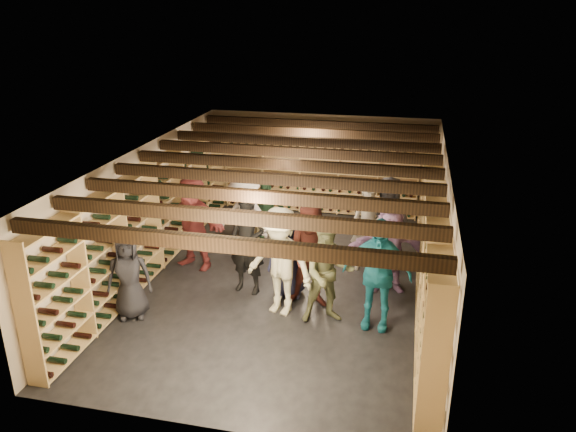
{
  "coord_description": "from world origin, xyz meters",
  "views": [
    {
      "loc": [
        2.12,
        -9.16,
        4.89
      ],
      "look_at": [
        0.02,
        0.2,
        1.23
      ],
      "focal_mm": 35.0,
      "sensor_mm": 36.0,
      "label": 1
    }
  ],
  "objects_px": {
    "person_7": "(368,227)",
    "person_10": "(265,214)",
    "person_6": "(289,255)",
    "person_11": "(389,248)",
    "person_8": "(313,256)",
    "person_5": "(193,222)",
    "crate_stack_right": "(313,234)",
    "crate_stack_left": "(253,222)",
    "person_4": "(377,274)",
    "person_12": "(388,221)",
    "person_1": "(247,244)",
    "person_2": "(328,273)",
    "person_9": "(245,217)",
    "crate_loose": "(290,241)",
    "person_3": "(280,262)",
    "person_0": "(129,276)"
  },
  "relations": [
    {
      "from": "person_0",
      "to": "person_8",
      "type": "height_order",
      "value": "person_8"
    },
    {
      "from": "crate_stack_right",
      "to": "person_7",
      "type": "distance_m",
      "value": 1.84
    },
    {
      "from": "person_3",
      "to": "person_5",
      "type": "relative_size",
      "value": 1.0
    },
    {
      "from": "person_5",
      "to": "person_4",
      "type": "bearing_deg",
      "value": -2.51
    },
    {
      "from": "person_8",
      "to": "person_12",
      "type": "bearing_deg",
      "value": 57.5
    },
    {
      "from": "person_1",
      "to": "person_2",
      "type": "xyz_separation_m",
      "value": [
        1.54,
        -0.69,
        -0.06
      ]
    },
    {
      "from": "crate_stack_left",
      "to": "person_12",
      "type": "xyz_separation_m",
      "value": [
        2.95,
        -0.68,
        0.55
      ]
    },
    {
      "from": "person_3",
      "to": "crate_loose",
      "type": "bearing_deg",
      "value": 117.22
    },
    {
      "from": "person_0",
      "to": "person_2",
      "type": "bearing_deg",
      "value": -10.6
    },
    {
      "from": "crate_stack_left",
      "to": "crate_stack_right",
      "type": "bearing_deg",
      "value": 1.53
    },
    {
      "from": "person_10",
      "to": "person_12",
      "type": "height_order",
      "value": "person_12"
    },
    {
      "from": "person_7",
      "to": "person_2",
      "type": "bearing_deg",
      "value": -105.02
    },
    {
      "from": "crate_loose",
      "to": "person_3",
      "type": "relative_size",
      "value": 0.27
    },
    {
      "from": "person_1",
      "to": "person_2",
      "type": "relative_size",
      "value": 1.07
    },
    {
      "from": "person_8",
      "to": "person_5",
      "type": "bearing_deg",
      "value": 155.07
    },
    {
      "from": "crate_stack_right",
      "to": "person_11",
      "type": "bearing_deg",
      "value": -47.8
    },
    {
      "from": "crate_stack_left",
      "to": "person_4",
      "type": "xyz_separation_m",
      "value": [
        2.91,
        -3.11,
        0.59
      ]
    },
    {
      "from": "person_5",
      "to": "crate_stack_right",
      "type": "bearing_deg",
      "value": 58.75
    },
    {
      "from": "person_1",
      "to": "person_9",
      "type": "bearing_deg",
      "value": 119.66
    },
    {
      "from": "crate_stack_right",
      "to": "person_12",
      "type": "relative_size",
      "value": 0.33
    },
    {
      "from": "crate_loose",
      "to": "person_8",
      "type": "bearing_deg",
      "value": -69.17
    },
    {
      "from": "person_0",
      "to": "person_1",
      "type": "height_order",
      "value": "person_1"
    },
    {
      "from": "person_0",
      "to": "person_1",
      "type": "distance_m",
      "value": 2.07
    },
    {
      "from": "person_3",
      "to": "person_5",
      "type": "xyz_separation_m",
      "value": [
        -2.05,
        1.37,
        0.0
      ]
    },
    {
      "from": "person_10",
      "to": "person_0",
      "type": "bearing_deg",
      "value": -112.48
    },
    {
      "from": "person_6",
      "to": "person_8",
      "type": "relative_size",
      "value": 0.82
    },
    {
      "from": "person_1",
      "to": "person_3",
      "type": "bearing_deg",
      "value": -28.0
    },
    {
      "from": "person_8",
      "to": "person_3",
      "type": "bearing_deg",
      "value": -147.11
    },
    {
      "from": "person_8",
      "to": "person_4",
      "type": "bearing_deg",
      "value": -24.66
    },
    {
      "from": "person_3",
      "to": "person_9",
      "type": "distance_m",
      "value": 2.28
    },
    {
      "from": "person_6",
      "to": "person_10",
      "type": "xyz_separation_m",
      "value": [
        -0.9,
        1.77,
        0.05
      ]
    },
    {
      "from": "crate_stack_left",
      "to": "person_5",
      "type": "xyz_separation_m",
      "value": [
        -0.72,
        -1.66,
        0.59
      ]
    },
    {
      "from": "person_6",
      "to": "person_11",
      "type": "distance_m",
      "value": 1.78
    },
    {
      "from": "person_3",
      "to": "person_12",
      "type": "height_order",
      "value": "person_3"
    },
    {
      "from": "crate_stack_left",
      "to": "person_9",
      "type": "height_order",
      "value": "person_9"
    },
    {
      "from": "crate_loose",
      "to": "person_12",
      "type": "bearing_deg",
      "value": -11.42
    },
    {
      "from": "person_4",
      "to": "person_7",
      "type": "bearing_deg",
      "value": 103.16
    },
    {
      "from": "person_8",
      "to": "person_12",
      "type": "distance_m",
      "value": 2.3
    },
    {
      "from": "person_2",
      "to": "person_5",
      "type": "distance_m",
      "value": 3.22
    },
    {
      "from": "person_11",
      "to": "person_7",
      "type": "bearing_deg",
      "value": 111.2
    },
    {
      "from": "person_7",
      "to": "person_10",
      "type": "xyz_separation_m",
      "value": [
        -2.15,
        0.47,
        -0.08
      ]
    },
    {
      "from": "crate_stack_left",
      "to": "person_10",
      "type": "xyz_separation_m",
      "value": [
        0.45,
        -0.63,
        0.47
      ]
    },
    {
      "from": "person_8",
      "to": "person_2",
      "type": "bearing_deg",
      "value": -56.28
    },
    {
      "from": "person_9",
      "to": "person_11",
      "type": "xyz_separation_m",
      "value": [
        2.9,
        -0.76,
        -0.06
      ]
    },
    {
      "from": "person_4",
      "to": "person_12",
      "type": "bearing_deg",
      "value": 93.37
    },
    {
      "from": "person_4",
      "to": "person_6",
      "type": "bearing_deg",
      "value": 159.5
    },
    {
      "from": "person_10",
      "to": "person_7",
      "type": "bearing_deg",
      "value": -9.15
    },
    {
      "from": "person_3",
      "to": "person_4",
      "type": "distance_m",
      "value": 1.58
    },
    {
      "from": "crate_loose",
      "to": "person_9",
      "type": "relative_size",
      "value": 0.29
    },
    {
      "from": "person_6",
      "to": "crate_loose",
      "type": "bearing_deg",
      "value": 94.71
    }
  ]
}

